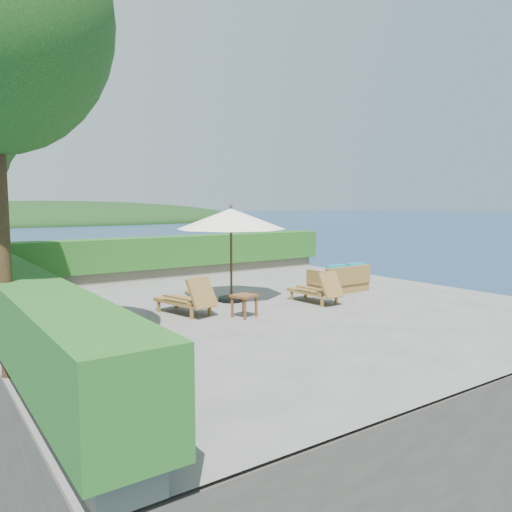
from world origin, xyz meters
TOP-DOWN VIEW (x-y plane):
  - ground at (0.00, 0.00)m, footprint 12.00×12.00m
  - foundation at (0.00, 0.00)m, footprint 12.00×12.00m
  - ocean at (0.00, 0.00)m, footprint 600.00×600.00m
  - offshore_island at (25.00, 140.00)m, footprint 126.00×57.60m
  - planter_wall_far at (0.00, 5.60)m, footprint 12.00×0.60m
  - planter_wall_left at (-5.60, 0.00)m, footprint 0.60×12.00m
  - hedge_far at (0.00, 5.60)m, footprint 12.40×0.90m
  - hedge_left at (-5.60, 0.00)m, footprint 0.90×12.40m
  - patio_umbrella at (-0.42, 0.84)m, footprint 3.05×3.05m
  - lounge_left at (-2.01, 0.11)m, footprint 0.95×1.60m
  - lounge_right at (1.19, -0.56)m, footprint 0.70×1.45m
  - side_table at (-1.13, -0.82)m, footprint 0.56×0.56m
  - wicker_loveseat at (2.75, 0.26)m, footprint 1.66×0.86m

SIDE VIEW (x-z plane):
  - offshore_island at x=25.00m, z-range -9.30..3.30m
  - ocean at x=0.00m, z-range -3.00..-3.00m
  - foundation at x=0.00m, z-range -3.05..-0.05m
  - ground at x=0.00m, z-range 0.00..0.00m
  - planter_wall_far at x=0.00m, z-range 0.00..0.36m
  - planter_wall_left at x=-5.60m, z-range 0.00..0.36m
  - wicker_loveseat at x=2.75m, z-range -0.09..0.72m
  - lounge_right at x=1.19m, z-range -0.07..0.75m
  - lounge_left at x=-2.01m, z-range -0.07..0.79m
  - side_table at x=-1.13m, z-range 0.16..0.65m
  - hedge_far at x=0.00m, z-range 0.35..1.35m
  - hedge_left at x=-5.60m, z-range 0.35..1.35m
  - patio_umbrella at x=-0.42m, z-range 0.83..3.24m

